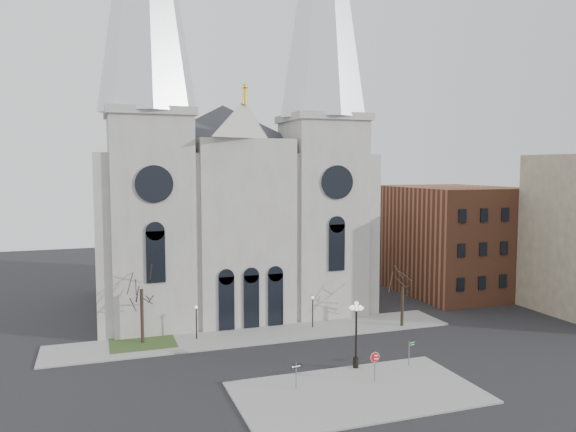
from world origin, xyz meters
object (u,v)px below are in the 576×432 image
object	(u,v)px
street_name_sign	(410,351)
globe_lamp	(356,326)
one_way_sign	(296,371)
stop_sign	(375,360)

from	to	relation	value
street_name_sign	globe_lamp	bearing A→B (deg)	152.78
globe_lamp	one_way_sign	xyz separation A→B (m)	(-6.13, -2.47, -2.17)
stop_sign	globe_lamp	distance (m)	3.64
stop_sign	street_name_sign	bearing A→B (deg)	42.48
globe_lamp	street_name_sign	distance (m)	5.11
one_way_sign	street_name_sign	world-z (taller)	street_name_sign
globe_lamp	street_name_sign	xyz separation A→B (m)	(4.47, -0.99, -2.27)
stop_sign	globe_lamp	xyz separation A→B (m)	(-0.07, 3.15, 1.81)
stop_sign	street_name_sign	distance (m)	4.92
stop_sign	globe_lamp	size ratio (longest dim) A/B	0.42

